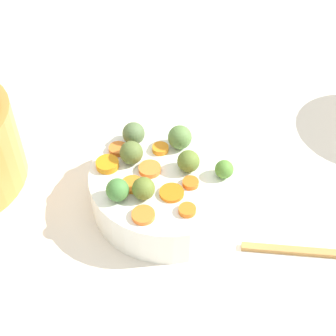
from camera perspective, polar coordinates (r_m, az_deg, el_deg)
name	(u,v)px	position (r m, az deg, el deg)	size (l,w,h in m)	color
tabletop	(151,203)	(0.85, -2.02, -4.17)	(2.40, 2.40, 0.02)	silver
serving_bowl_carrots	(168,187)	(0.82, 0.00, -2.25)	(0.26, 0.26, 0.07)	white
carrot_slice_0	(160,149)	(0.83, -0.91, 2.31)	(0.03, 0.03, 0.01)	orange
carrot_slice_1	(172,193)	(0.76, 0.43, -2.96)	(0.04, 0.04, 0.01)	orange
carrot_slice_2	(147,170)	(0.79, -2.56, -0.26)	(0.04, 0.04, 0.01)	orange
carrot_slice_3	(191,183)	(0.77, 2.70, -1.78)	(0.03, 0.03, 0.01)	orange
carrot_slice_4	(107,164)	(0.80, -7.20, 0.48)	(0.04, 0.04, 0.01)	orange
carrot_slice_5	(143,215)	(0.73, -2.95, -5.60)	(0.04, 0.04, 0.01)	orange
carrot_slice_6	(187,210)	(0.73, 2.30, -5.00)	(0.03, 0.03, 0.01)	orange
carrot_slice_7	(118,149)	(0.83, -5.95, 2.26)	(0.03, 0.03, 0.01)	orange
carrot_slice_8	(132,184)	(0.77, -4.26, -1.94)	(0.04, 0.04, 0.01)	orange
brussels_sprout_0	(146,189)	(0.74, -2.61, -2.48)	(0.04, 0.04, 0.04)	#5D712A
brussels_sprout_1	(180,137)	(0.82, 1.42, 3.67)	(0.04, 0.04, 0.04)	#597D3E
brussels_sprout_2	(131,153)	(0.80, -4.37, 1.84)	(0.04, 0.04, 0.04)	#576B32
brussels_sprout_3	(188,161)	(0.78, 2.45, 0.80)	(0.04, 0.04, 0.04)	#5C742C
brussels_sprout_4	(134,133)	(0.84, -4.11, 4.13)	(0.04, 0.04, 0.04)	#546D41
brussels_sprout_5	(224,169)	(0.78, 6.69, -0.15)	(0.03, 0.03, 0.03)	#528631
brussels_sprout_6	(118,190)	(0.74, -6.01, -2.60)	(0.04, 0.04, 0.04)	#437C38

